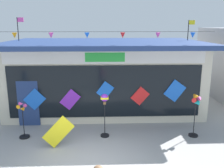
{
  "coord_description": "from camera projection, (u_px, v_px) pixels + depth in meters",
  "views": [
    {
      "loc": [
        0.51,
        -7.08,
        4.3
      ],
      "look_at": [
        0.9,
        2.94,
        1.89
      ],
      "focal_mm": 39.36,
      "sensor_mm": 36.0,
      "label": 1
    }
  ],
  "objects": [
    {
      "name": "ground_plane",
      "position": [
        88.0,
        163.0,
        7.87
      ],
      "size": [
        80.0,
        80.0,
        0.0
      ],
      "primitive_type": "plane",
      "color": "#9E9B99"
    },
    {
      "name": "kite_shop_building",
      "position": [
        105.0,
        74.0,
        13.06
      ],
      "size": [
        9.64,
        6.14,
        4.69
      ],
      "color": "beige",
      "rests_on": "ground_plane"
    },
    {
      "name": "wind_spinner_far_left",
      "position": [
        23.0,
        119.0,
        9.44
      ],
      "size": [
        0.39,
        0.39,
        1.48
      ],
      "color": "black",
      "rests_on": "ground_plane"
    },
    {
      "name": "wind_spinner_left",
      "position": [
        105.0,
        105.0,
        9.46
      ],
      "size": [
        0.35,
        0.35,
        1.74
      ],
      "color": "black",
      "rests_on": "ground_plane"
    },
    {
      "name": "wind_spinner_center_left",
      "position": [
        196.0,
        108.0,
        9.47
      ],
      "size": [
        0.44,
        0.37,
        1.75
      ],
      "color": "black",
      "rests_on": "ground_plane"
    },
    {
      "name": "display_kite_on_ground",
      "position": [
        58.0,
        132.0,
        8.79
      ],
      "size": [
        1.16,
        0.24,
        1.16
      ],
      "primitive_type": "cube",
      "rotation": [
        -0.2,
        0.79,
        0.0
      ],
      "color": "yellow",
      "rests_on": "ground_plane"
    }
  ]
}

